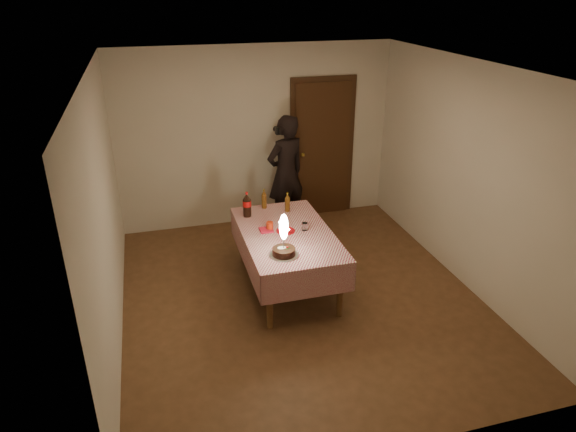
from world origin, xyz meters
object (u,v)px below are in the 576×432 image
at_px(red_cup, 270,226).
at_px(amber_bottle_left, 264,199).
at_px(cola_bottle, 247,205).
at_px(photographer, 286,173).
at_px(amber_bottle_right, 287,202).
at_px(dining_table, 287,240).
at_px(clear_cup, 305,226).
at_px(birthday_cake, 284,244).
at_px(red_plate, 286,231).

xyz_separation_m(red_cup, amber_bottle_left, (0.08, 0.64, 0.07)).
relative_size(cola_bottle, photographer, 0.19).
distance_m(amber_bottle_right, photographer, 1.03).
distance_m(dining_table, clear_cup, 0.26).
relative_size(birthday_cake, cola_bottle, 1.49).
distance_m(clear_cup, photographer, 1.58).
xyz_separation_m(red_cup, cola_bottle, (-0.18, 0.45, 0.10)).
bearing_deg(dining_table, clear_cup, 0.88).
height_order(clear_cup, amber_bottle_left, amber_bottle_left).
xyz_separation_m(clear_cup, photographer, (0.20, 1.57, 0.09)).
bearing_deg(photographer, dining_table, -104.85).
distance_m(red_plate, amber_bottle_left, 0.73).
height_order(birthday_cake, red_plate, birthday_cake).
xyz_separation_m(cola_bottle, amber_bottle_left, (0.26, 0.19, -0.03)).
bearing_deg(cola_bottle, red_cup, -68.60).
height_order(red_plate, cola_bottle, cola_bottle).
distance_m(clear_cup, amber_bottle_left, 0.81).
relative_size(red_plate, amber_bottle_left, 0.86).
xyz_separation_m(amber_bottle_left, photographer, (0.51, 0.82, 0.01)).
bearing_deg(red_plate, photographer, 74.68).
bearing_deg(birthday_cake, amber_bottle_left, 86.33).
bearing_deg(cola_bottle, birthday_cake, -80.65).
distance_m(birthday_cake, cola_bottle, 1.09).
height_order(red_cup, amber_bottle_right, amber_bottle_right).
distance_m(birthday_cake, clear_cup, 0.65).
relative_size(red_cup, amber_bottle_left, 0.39).
bearing_deg(red_cup, photographer, 67.91).
bearing_deg(red_cup, amber_bottle_left, 82.65).
bearing_deg(red_plate, cola_bottle, 123.18).
bearing_deg(amber_bottle_right, dining_table, -106.12).
xyz_separation_m(clear_cup, cola_bottle, (-0.57, 0.56, 0.11)).
height_order(clear_cup, cola_bottle, cola_bottle).
height_order(dining_table, red_plate, red_plate).
bearing_deg(cola_bottle, clear_cup, -44.65).
relative_size(red_cup, clear_cup, 1.11).
bearing_deg(birthday_cake, dining_table, 71.26).
bearing_deg(clear_cup, photographer, 82.72).
distance_m(red_cup, clear_cup, 0.41).
height_order(amber_bottle_left, photographer, photographer).
xyz_separation_m(dining_table, red_plate, (-0.00, 0.03, 0.10)).
distance_m(clear_cup, cola_bottle, 0.80).
bearing_deg(photographer, cola_bottle, -127.20).
bearing_deg(birthday_cake, red_plate, 72.80).
relative_size(amber_bottle_right, photographer, 0.15).
height_order(clear_cup, amber_bottle_right, amber_bottle_right).
height_order(dining_table, amber_bottle_right, amber_bottle_right).
bearing_deg(birthday_cake, photographer, 74.18).
bearing_deg(red_cup, amber_bottle_right, 53.47).
bearing_deg(red_cup, red_plate, -25.40).
bearing_deg(dining_table, red_plate, 97.24).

